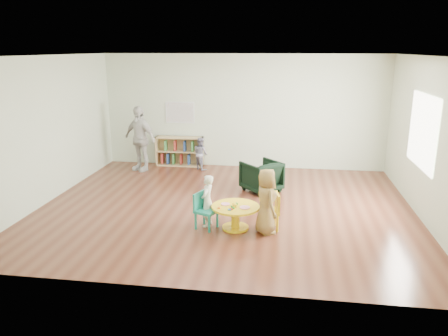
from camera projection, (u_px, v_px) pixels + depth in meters
The scene contains 11 objects.
room at pixel (227, 108), 7.83m from camera, with size 7.10×7.00×2.80m.
activity_table at pixel (235, 213), 7.26m from camera, with size 0.80×0.80×0.44m.
kid_chair_left at pixel (204, 209), 7.28m from camera, with size 0.43×0.43×0.62m.
kid_chair_right at pixel (271, 210), 7.23m from camera, with size 0.39×0.39×0.62m.
bookshelf at pixel (179, 151), 11.19m from camera, with size 1.20×0.30×0.75m.
alphabet_poster at pixel (180, 112), 11.05m from camera, with size 0.74×0.01×0.54m.
armchair at pixel (261, 176), 9.17m from camera, with size 0.69×0.71×0.65m, color black.
child_left at pixel (207, 201), 7.34m from camera, with size 0.33×0.21×0.89m, color silver.
child_right at pixel (266, 201), 7.03m from camera, with size 0.53×0.34×1.08m, color yellow.
toddler at pixel (201, 153), 10.79m from camera, with size 0.40×0.31×0.81m, color #1C1B45.
adult_caretaker at pixel (140, 138), 10.63m from camera, with size 0.93×0.39×1.59m, color silver.
Camera 1 is at (1.10, -7.76, 2.93)m, focal length 35.00 mm.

